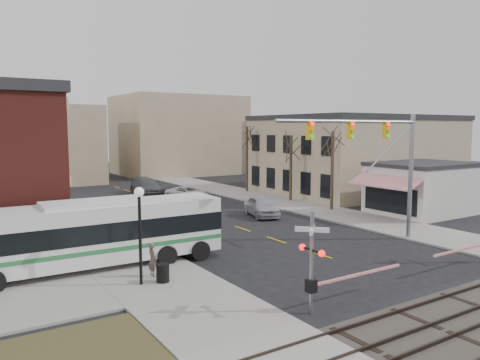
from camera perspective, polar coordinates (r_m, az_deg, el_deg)
name	(u,v)px	position (r m, az deg, el deg)	size (l,w,h in m)	color
ground	(345,263)	(25.81, 12.66, -9.83)	(160.00, 160.00, 0.00)	black
sidewalk_west	(71,219)	(38.88, -19.96, -4.51)	(5.00, 60.00, 0.12)	gray
sidewalk_east	(268,199)	(46.75, 3.38, -2.36)	(5.00, 60.00, 0.12)	gray
tan_building	(357,154)	(54.61, 14.09, 3.14)	(20.30, 15.30, 8.50)	gray
awning_shop	(422,188)	(41.88, 21.33, -0.90)	(9.74, 6.20, 4.30)	beige
tree_east_a	(332,171)	(40.88, 11.18, 1.13)	(0.28, 0.28, 6.75)	#382B21
tree_east_b	(291,168)	(45.59, 6.21, 1.46)	(0.28, 0.28, 6.30)	#382B21
tree_east_c	(247,159)	(52.11, 0.86, 2.60)	(0.28, 0.28, 7.20)	#382B21
transit_bus	(96,233)	(24.82, -17.09, -6.16)	(12.95, 3.10, 3.32)	silver
traffic_signal_mast	(380,150)	(29.29, 16.69, 3.47)	(10.95, 0.30, 8.00)	gray
rr_crossing_west	(320,262)	(18.60, 9.71, -9.84)	(5.60, 1.36, 4.00)	gray
street_lamp	(140,215)	(21.25, -12.14, -4.25)	(0.44, 0.44, 4.42)	black
trash_bin	(163,273)	(22.06, -9.39, -11.11)	(0.60, 0.60, 0.84)	black
car_a	(262,206)	(38.07, 2.65, -3.21)	(1.92, 4.76, 1.62)	#A3A4A8
car_b	(144,205)	(40.04, -11.68, -3.00)	(1.52, 4.36, 1.44)	#191637
car_c	(187,193)	(47.40, -6.44, -1.57)	(2.10, 4.56, 1.27)	silver
car_d	(147,187)	(51.21, -11.25, -0.80)	(2.41, 5.94, 1.72)	#48494E
pedestrian_near	(153,260)	(22.86, -10.62, -9.51)	(0.58, 0.38, 1.60)	#524941
pedestrian_far	(89,247)	(25.79, -17.88, -7.77)	(0.83, 0.64, 1.70)	#34385C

